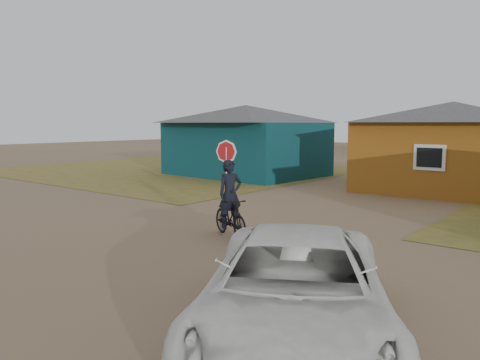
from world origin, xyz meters
TOP-DOWN VIEW (x-y plane):
  - ground at (0.00, 0.00)m, footprint 120.00×120.00m
  - grass_nw at (-14.00, 13.00)m, footprint 20.00×18.00m
  - house_teal at (-8.50, 13.50)m, footprint 8.93×7.08m
  - house_yellow at (2.50, 14.00)m, footprint 7.72×6.76m
  - house_pale_west at (-6.00, 34.00)m, footprint 7.04×6.15m
  - house_pale_north at (-14.00, 46.00)m, footprint 6.28×5.81m
  - stop_sign at (-2.11, 4.31)m, footprint 0.78×0.19m
  - cyclist at (0.41, 1.50)m, footprint 1.84×1.20m
  - vehicle at (4.90, -2.50)m, footprint 4.75×5.81m

SIDE VIEW (x-z plane):
  - ground at x=0.00m, z-range 0.00..0.00m
  - grass_nw at x=-14.00m, z-range 0.00..0.01m
  - vehicle at x=4.90m, z-range 0.00..1.47m
  - cyclist at x=0.41m, z-range -0.28..1.75m
  - house_pale_north at x=-14.00m, z-range 0.05..3.45m
  - stop_sign at x=-2.11m, z-range 0.57..2.98m
  - house_pale_west at x=-6.00m, z-range 0.06..3.66m
  - house_yellow at x=2.50m, z-range 0.05..3.95m
  - house_teal at x=-8.50m, z-range 0.05..4.05m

